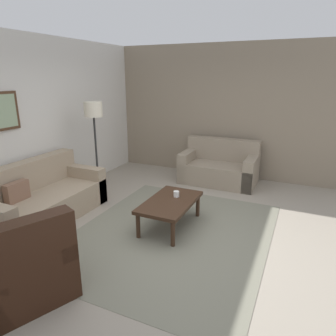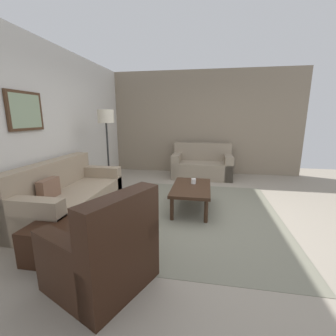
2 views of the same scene
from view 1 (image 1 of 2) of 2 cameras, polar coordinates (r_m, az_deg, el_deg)
name	(u,v)px [view 1 (image 1 of 2)]	position (r m, az deg, el deg)	size (l,w,h in m)	color
ground_plane	(172,234)	(4.41, 0.73, -12.23)	(8.00, 8.00, 0.00)	gray
rear_partition	(26,124)	(5.50, -25.03, 7.53)	(6.00, 0.12, 2.80)	silver
stone_feature_panel	(229,112)	(6.75, 11.35, 10.26)	(0.12, 5.20, 2.80)	gray
area_rug	(172,234)	(4.41, 0.73, -12.18)	(3.18, 2.61, 0.01)	slate
couch_main	(38,200)	(5.15, -23.11, -5.60)	(1.99, 0.92, 0.88)	gray
couch_loveseat	(220,168)	(6.46, 9.67, 0.05)	(0.86, 1.52, 0.88)	gray
armchair_leather	(28,271)	(3.45, -24.82, -17.18)	(1.05, 1.05, 0.95)	black
ottoman	(5,247)	(4.20, -28.15, -12.92)	(0.56, 0.56, 0.40)	black
coffee_table	(170,204)	(4.47, 0.40, -6.73)	(1.10, 0.64, 0.41)	#382316
cup	(176,194)	(4.56, 1.57, -4.89)	(0.09, 0.09, 0.09)	white
lamp_standing	(94,119)	(5.63, -13.71, 8.91)	(0.32, 0.32, 1.71)	black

